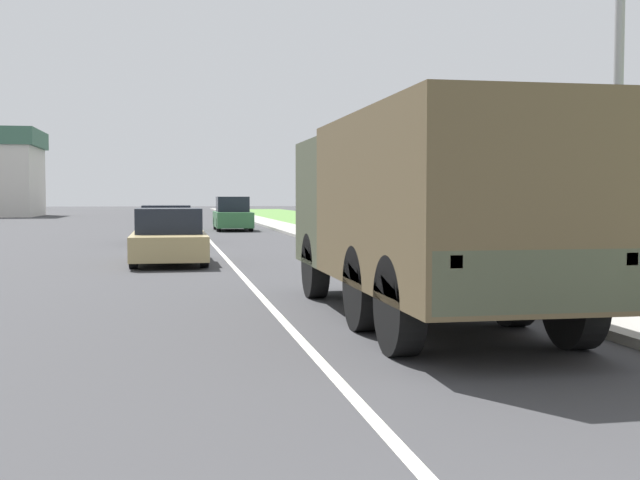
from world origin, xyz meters
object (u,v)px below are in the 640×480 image
object	(u,v)px
military_truck	(423,205)
car_second_ahead	(166,226)
car_nearest_ahead	(169,238)
pickup_truck	(558,230)
car_third_ahead	(233,215)

from	to	relation	value
military_truck	car_second_ahead	world-z (taller)	military_truck
car_nearest_ahead	pickup_truck	xyz separation A→B (m)	(9.24, -2.75, 0.25)
car_third_ahead	car_nearest_ahead	bearing A→B (deg)	-99.25
car_nearest_ahead	car_third_ahead	distance (m)	19.32
military_truck	car_nearest_ahead	xyz separation A→B (m)	(-3.44, 10.08, -0.95)
car_second_ahead	car_third_ahead	world-z (taller)	car_third_ahead
military_truck	car_second_ahead	xyz separation A→B (m)	(-3.53, 19.14, -0.96)
car_second_ahead	car_third_ahead	distance (m)	10.51
car_nearest_ahead	car_third_ahead	bearing A→B (deg)	80.75
car_nearest_ahead	car_third_ahead	xyz separation A→B (m)	(3.11, 19.07, 0.10)
military_truck	car_nearest_ahead	size ratio (longest dim) A/B	1.78
pickup_truck	car_third_ahead	bearing A→B (deg)	105.69
car_second_ahead	pickup_truck	world-z (taller)	pickup_truck
car_third_ahead	pickup_truck	world-z (taller)	pickup_truck
military_truck	car_second_ahead	bearing A→B (deg)	100.45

